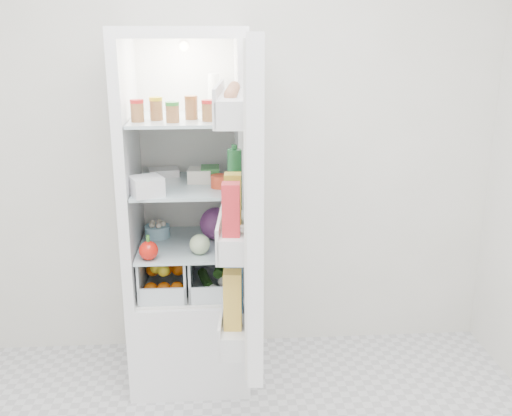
{
  "coord_description": "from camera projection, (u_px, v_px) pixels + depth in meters",
  "views": [
    {
      "loc": [
        -0.04,
        -1.57,
        1.76
      ],
      "look_at": [
        0.13,
        0.95,
        1.0
      ],
      "focal_mm": 40.0,
      "sensor_mm": 36.0,
      "label": 1
    }
  ],
  "objects": [
    {
      "name": "room_walls",
      "position": [
        232.0,
        101.0,
        1.55
      ],
      "size": [
        3.02,
        3.02,
        2.61
      ],
      "color": "silver",
      "rests_on": "ground"
    },
    {
      "name": "refrigerator",
      "position": [
        189.0,
        253.0,
        2.99
      ],
      "size": [
        0.6,
        0.6,
        1.8
      ],
      "color": "white",
      "rests_on": "ground"
    },
    {
      "name": "shelf_low",
      "position": [
        188.0,
        244.0,
        2.91
      ],
      "size": [
        0.49,
        0.53,
        0.01
      ],
      "primitive_type": "cube",
      "color": "silver",
      "rests_on": "refrigerator"
    },
    {
      "name": "shelf_mid",
      "position": [
        186.0,
        186.0,
        2.82
      ],
      "size": [
        0.49,
        0.53,
        0.02
      ],
      "primitive_type": "cube",
      "color": "silver",
      "rests_on": "refrigerator"
    },
    {
      "name": "shelf_top",
      "position": [
        184.0,
        119.0,
        2.73
      ],
      "size": [
        0.49,
        0.53,
        0.02
      ],
      "primitive_type": "cube",
      "color": "silver",
      "rests_on": "refrigerator"
    },
    {
      "name": "crisper_left",
      "position": [
        165.0,
        268.0,
        2.94
      ],
      "size": [
        0.23,
        0.46,
        0.22
      ],
      "primitive_type": null,
      "color": "silver",
      "rests_on": "refrigerator"
    },
    {
      "name": "crisper_right",
      "position": [
        213.0,
        267.0,
        2.96
      ],
      "size": [
        0.23,
        0.46,
        0.22
      ],
      "primitive_type": null,
      "color": "silver",
      "rests_on": "refrigerator"
    },
    {
      "name": "condiment_jars",
      "position": [
        182.0,
        111.0,
        2.61
      ],
      "size": [
        0.46,
        0.16,
        0.08
      ],
      "color": "#B21919",
      "rests_on": "shelf_top"
    },
    {
      "name": "squeeze_bottle",
      "position": [
        214.0,
        93.0,
        2.86
      ],
      "size": [
        0.06,
        0.06,
        0.19
      ],
      "primitive_type": "cylinder",
      "rotation": [
        0.0,
        0.0,
        -0.03
      ],
      "color": "white",
      "rests_on": "shelf_top"
    },
    {
      "name": "tub_white",
      "position": [
        147.0,
        186.0,
        2.61
      ],
      "size": [
        0.18,
        0.18,
        0.09
      ],
      "primitive_type": "cube",
      "rotation": [
        0.0,
        0.0,
        0.41
      ],
      "color": "silver",
      "rests_on": "shelf_mid"
    },
    {
      "name": "tub_cream",
      "position": [
        200.0,
        175.0,
        2.85
      ],
      "size": [
        0.12,
        0.12,
        0.07
      ],
      "primitive_type": "cube",
      "rotation": [
        0.0,
        0.0,
        -0.07
      ],
      "color": "white",
      "rests_on": "shelf_mid"
    },
    {
      "name": "tin_red",
      "position": [
        220.0,
        181.0,
        2.75
      ],
      "size": [
        0.09,
        0.09,
        0.06
      ],
      "primitive_type": "cylinder",
      "rotation": [
        0.0,
        0.0,
        0.0
      ],
      "color": "red",
      "rests_on": "shelf_mid"
    },
    {
      "name": "foil_tray",
      "position": [
        164.0,
        172.0,
        2.98
      ],
      "size": [
        0.17,
        0.14,
        0.04
      ],
      "primitive_type": "cube",
      "rotation": [
        0.0,
        0.0,
        0.16
      ],
      "color": "silver",
      "rests_on": "shelf_mid"
    },
    {
      "name": "tub_green",
      "position": [
        210.0,
        174.0,
        2.87
      ],
      "size": [
        0.09,
        0.13,
        0.07
      ],
      "primitive_type": "cube",
      "rotation": [
        0.0,
        0.0,
        0.0
      ],
      "color": "#397F3B",
      "rests_on": "shelf_mid"
    },
    {
      "name": "red_cabbage",
      "position": [
        216.0,
        223.0,
        2.95
      ],
      "size": [
        0.17,
        0.17,
        0.17
      ],
      "primitive_type": "sphere",
      "color": "#5C1F58",
      "rests_on": "shelf_low"
    },
    {
      "name": "bell_pepper",
      "position": [
        149.0,
        251.0,
        2.68
      ],
      "size": [
        0.09,
        0.09,
        0.09
      ],
      "primitive_type": "sphere",
      "color": "red",
      "rests_on": "shelf_low"
    },
    {
      "name": "mushroom_bowl",
      "position": [
        157.0,
        231.0,
        2.99
      ],
      "size": [
        0.14,
        0.14,
        0.06
      ],
      "primitive_type": "cylinder",
      "rotation": [
        0.0,
        0.0,
        -0.03
      ],
      "color": "#98CCE4",
      "rests_on": "shelf_low"
    },
    {
      "name": "salad_bag",
      "position": [
        200.0,
        244.0,
        2.75
      ],
      "size": [
        0.1,
        0.1,
        0.1
      ],
      "primitive_type": "sphere",
      "color": "beige",
      "rests_on": "shelf_low"
    },
    {
      "name": "citrus_pile",
      "position": [
        165.0,
        276.0,
        2.89
      ],
      "size": [
        0.2,
        0.24,
        0.16
      ],
      "color": "orange",
      "rests_on": "refrigerator"
    },
    {
      "name": "veg_pile",
      "position": [
        214.0,
        276.0,
        2.97
      ],
      "size": [
        0.16,
        0.3,
        0.1
      ],
      "color": "#27521B",
      "rests_on": "refrigerator"
    },
    {
      "name": "fridge_door",
      "position": [
        249.0,
        210.0,
        2.28
      ],
      "size": [
        0.21,
        0.6,
        1.3
      ],
      "rotation": [
        0.0,
        0.0,
        1.49
      ],
      "color": "white",
      "rests_on": "refrigerator"
    }
  ]
}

